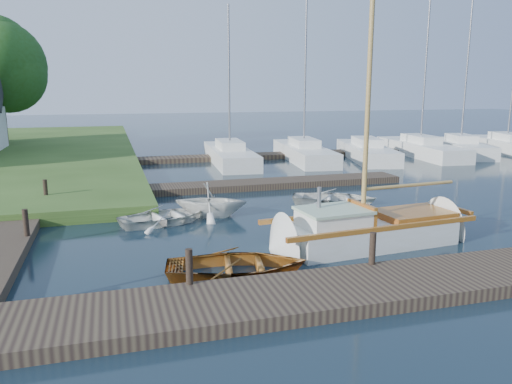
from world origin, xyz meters
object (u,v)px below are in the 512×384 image
object	(u,v)px
mooring_post_4	(26,223)
marina_boat_1	(230,154)
marina_boat_5	(420,147)
marina_boat_6	(460,146)
dinghy	(237,261)
tender_a	(165,214)
tender_c	(334,196)
mooring_post_2	(372,248)
marina_boat_4	(366,150)
mooring_post_5	(46,190)
marina_boat_3	(304,151)
mooring_post_1	(189,267)
tender_b	(211,198)
sailboat	(373,232)
marina_boat_7	(507,144)

from	to	relation	value
mooring_post_4	marina_boat_1	size ratio (longest dim) A/B	0.09
mooring_post_4	marina_boat_1	bearing A→B (deg)	56.60
marina_boat_5	marina_boat_6	world-z (taller)	marina_boat_5
dinghy	tender_a	xyz separation A→B (m)	(-1.17, 5.45, -0.04)
tender_c	mooring_post_2	bearing A→B (deg)	-172.57
mooring_post_4	marina_boat_4	xyz separation A→B (m)	(18.55, 13.69, -0.13)
mooring_post_4	mooring_post_5	world-z (taller)	same
tender_a	marina_boat_5	size ratio (longest dim) A/B	0.27
mooring_post_2	marina_boat_4	distance (m)	21.22
marina_boat_3	mooring_post_1	bearing A→B (deg)	159.00
mooring_post_4	tender_b	world-z (taller)	tender_b
mooring_post_2	mooring_post_5	xyz separation A→B (m)	(-8.50, 10.00, 0.00)
mooring_post_2	mooring_post_5	size ratio (longest dim) A/B	1.00
marina_boat_1	dinghy	bearing A→B (deg)	171.33
mooring_post_2	sailboat	bearing A→B (deg)	60.26
marina_boat_7	marina_boat_3	bearing A→B (deg)	101.59
tender_a	marina_boat_4	size ratio (longest dim) A/B	0.29
marina_boat_7	tender_a	bearing A→B (deg)	129.50
mooring_post_2	marina_boat_6	size ratio (longest dim) A/B	0.08
tender_b	marina_boat_1	size ratio (longest dim) A/B	0.27
tender_a	marina_boat_6	bearing A→B (deg)	-74.86
tender_b	marina_boat_6	distance (m)	23.43
sailboat	tender_a	distance (m)	6.98
mooring_post_4	marina_boat_4	bearing A→B (deg)	36.43
mooring_post_1	marina_boat_4	world-z (taller)	marina_boat_4
mooring_post_4	marina_boat_7	distance (m)	33.06
tender_a	marina_boat_6	size ratio (longest dim) A/B	0.30
tender_c	marina_boat_1	xyz separation A→B (m)	(-1.34, 12.23, 0.22)
mooring_post_4	dinghy	size ratio (longest dim) A/B	0.23
tender_a	tender_b	bearing A→B (deg)	-90.15
marina_boat_6	marina_boat_7	xyz separation A→B (m)	(4.02, 0.07, 0.01)
marina_boat_3	mooring_post_2	bearing A→B (deg)	170.21
mooring_post_2	marina_boat_5	world-z (taller)	marina_boat_5
mooring_post_1	dinghy	size ratio (longest dim) A/B	0.23
mooring_post_1	marina_boat_6	world-z (taller)	marina_boat_6
tender_c	marina_boat_4	size ratio (longest dim) A/B	0.30
marina_boat_3	marina_boat_4	bearing A→B (deg)	-93.76
tender_b	marina_boat_7	world-z (taller)	marina_boat_7
sailboat	marina_boat_6	distance (m)	23.12
tender_c	marina_boat_1	size ratio (longest dim) A/B	0.35
mooring_post_5	marina_boat_5	distance (m)	24.73
sailboat	marina_boat_7	bearing A→B (deg)	34.35
mooring_post_2	tender_a	bearing A→B (deg)	124.16
mooring_post_2	marina_boat_3	size ratio (longest dim) A/B	0.07
mooring_post_2	marina_boat_3	xyz separation A→B (m)	(5.98, 19.48, -0.14)
marina_boat_1	marina_boat_5	distance (m)	13.37
mooring_post_2	marina_boat_3	world-z (taller)	marina_boat_3
mooring_post_2	marina_boat_1	size ratio (longest dim) A/B	0.09
mooring_post_5	tender_c	bearing A→B (deg)	-13.81
marina_boat_3	marina_boat_1	bearing A→B (deg)	96.50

